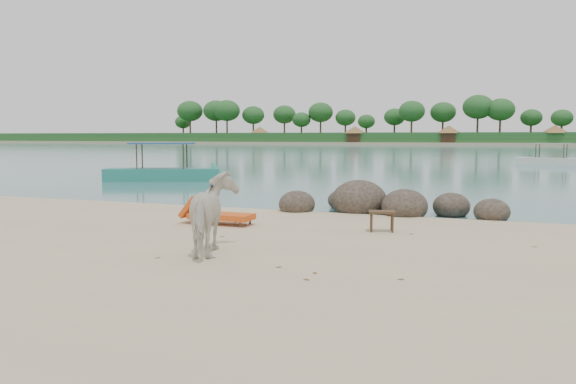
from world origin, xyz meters
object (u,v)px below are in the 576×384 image
at_px(side_table, 382,223).
at_px(boat_near, 162,149).
at_px(cow, 214,215).
at_px(lounge_chair, 221,213).
at_px(boulders, 380,205).

distance_m(side_table, boat_near, 17.91).
relative_size(cow, lounge_chair, 0.89).
distance_m(cow, boat_near, 18.80).
bearing_deg(boat_near, side_table, -63.58).
height_order(lounge_chair, boat_near, boat_near).
height_order(cow, boat_near, boat_near).
xyz_separation_m(cow, boat_near, (-11.09, 15.16, 0.81)).
height_order(side_table, lounge_chair, lounge_chair).
distance_m(boulders, lounge_chair, 4.96).
xyz_separation_m(boulders, boat_near, (-12.79, 8.22, 1.34)).
relative_size(boulders, lounge_chair, 3.19).
bearing_deg(boat_near, cow, -76.62).
bearing_deg(boulders, lounge_chair, -130.34).
distance_m(cow, lounge_chair, 3.53).
xyz_separation_m(side_table, lounge_chair, (-3.94, -0.34, 0.07)).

